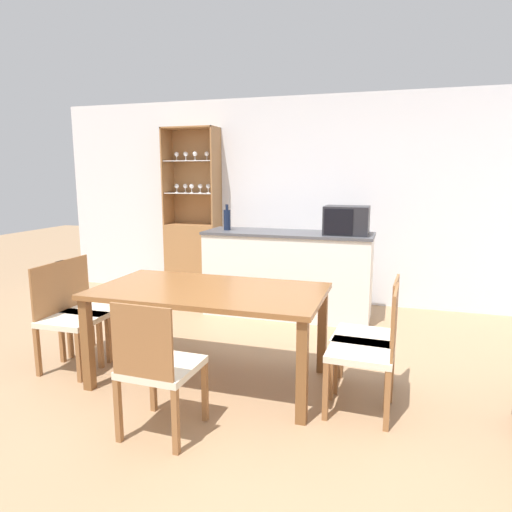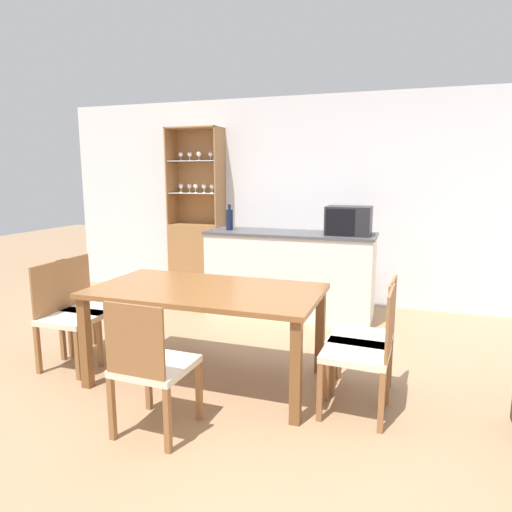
% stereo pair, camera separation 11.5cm
% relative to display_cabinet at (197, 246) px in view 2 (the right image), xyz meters
% --- Properties ---
extents(ground_plane, '(18.00, 18.00, 0.00)m').
position_rel_display_cabinet_xyz_m(ground_plane, '(1.47, -2.44, -0.65)').
color(ground_plane, '#A37F5B').
extents(wall_back, '(6.80, 0.06, 2.55)m').
position_rel_display_cabinet_xyz_m(wall_back, '(1.47, 0.19, 0.62)').
color(wall_back, silver).
rests_on(wall_back, ground_plane).
extents(kitchen_counter, '(1.90, 0.61, 0.96)m').
position_rel_display_cabinet_xyz_m(kitchen_counter, '(1.41, -0.53, -0.17)').
color(kitchen_counter, white).
rests_on(kitchen_counter, ground_plane).
extents(display_cabinet, '(0.71, 0.34, 2.20)m').
position_rel_display_cabinet_xyz_m(display_cabinet, '(0.00, 0.00, 0.00)').
color(display_cabinet, '#A37042').
rests_on(display_cabinet, ground_plane).
extents(dining_table, '(1.75, 0.94, 0.74)m').
position_rel_display_cabinet_xyz_m(dining_table, '(1.23, -2.38, 0.00)').
color(dining_table, brown).
rests_on(dining_table, ground_plane).
extents(dining_chair_side_right_far, '(0.46, 0.46, 0.88)m').
position_rel_display_cabinet_xyz_m(dining_chair_side_right_far, '(2.44, -2.24, -0.21)').
color(dining_chair_side_right_far, beige).
rests_on(dining_chair_side_right_far, ground_plane).
extents(dining_chair_side_left_near, '(0.44, 0.44, 0.88)m').
position_rel_display_cabinet_xyz_m(dining_chair_side_left_near, '(0.02, -2.52, -0.21)').
color(dining_chair_side_left_near, beige).
rests_on(dining_chair_side_left_near, ground_plane).
extents(dining_chair_side_right_near, '(0.45, 0.45, 0.88)m').
position_rel_display_cabinet_xyz_m(dining_chair_side_right_near, '(2.44, -2.52, -0.21)').
color(dining_chair_side_right_near, beige).
rests_on(dining_chair_side_right_near, ground_plane).
extents(dining_chair_side_left_far, '(0.44, 0.44, 0.88)m').
position_rel_display_cabinet_xyz_m(dining_chair_side_left_far, '(0.02, -2.23, -0.21)').
color(dining_chair_side_left_far, beige).
rests_on(dining_chair_side_left_far, ground_plane).
extents(dining_chair_head_near, '(0.45, 0.45, 0.88)m').
position_rel_display_cabinet_xyz_m(dining_chair_head_near, '(1.23, -3.18, -0.21)').
color(dining_chair_head_near, beige).
rests_on(dining_chair_head_near, ground_plane).
extents(microwave, '(0.47, 0.35, 0.31)m').
position_rel_display_cabinet_xyz_m(microwave, '(2.06, -0.56, 0.46)').
color(microwave, '#232328').
rests_on(microwave, kitchen_counter).
extents(wine_bottle, '(0.08, 0.08, 0.30)m').
position_rel_display_cabinet_xyz_m(wine_bottle, '(0.69, -0.56, 0.43)').
color(wine_bottle, '#141E38').
rests_on(wine_bottle, kitchen_counter).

